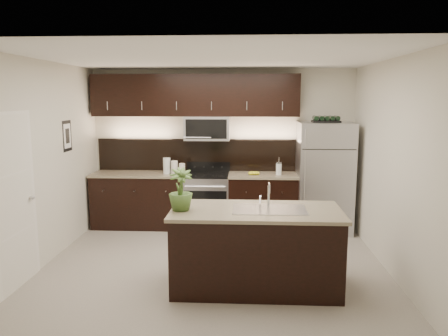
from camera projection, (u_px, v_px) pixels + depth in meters
name	position (u px, v px, depth m)	size (l,w,h in m)	color
ground	(214.00, 264.00, 5.87)	(4.50, 4.50, 0.00)	gray
room_walls	(205.00, 138.00, 5.57)	(4.52, 4.02, 2.71)	beige
counter_run	(195.00, 200.00, 7.48)	(3.51, 0.65, 0.94)	black
upper_fixtures	(197.00, 102.00, 7.36)	(3.49, 0.40, 1.66)	black
island	(256.00, 248.00, 5.09)	(1.96, 0.96, 0.94)	black
sink_faucet	(269.00, 208.00, 5.01)	(0.84, 0.50, 0.28)	silver
refrigerator	(324.00, 177.00, 7.24)	(0.88, 0.79, 1.82)	#B2B2B7
wine_rack	(326.00, 119.00, 7.09)	(0.45, 0.28, 0.10)	black
plant	(181.00, 189.00, 4.94)	(0.27, 0.27, 0.48)	#3C5A24
canisters	(173.00, 167.00, 7.32)	(0.39, 0.22, 0.27)	silver
french_press	(279.00, 168.00, 7.27)	(0.10, 0.10, 0.28)	silver
bananas	(251.00, 173.00, 7.27)	(0.20, 0.15, 0.06)	yellow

